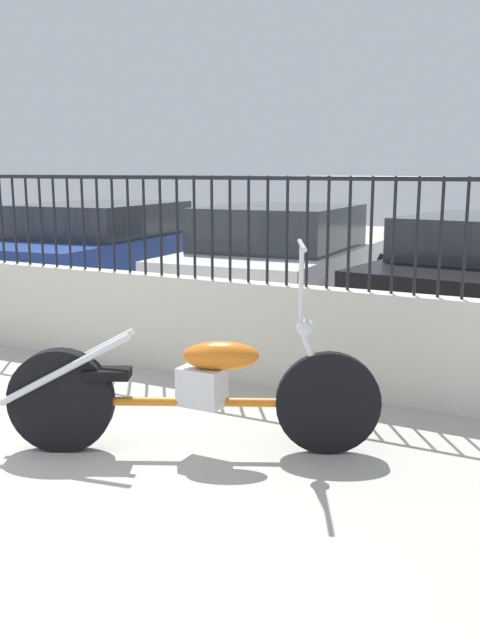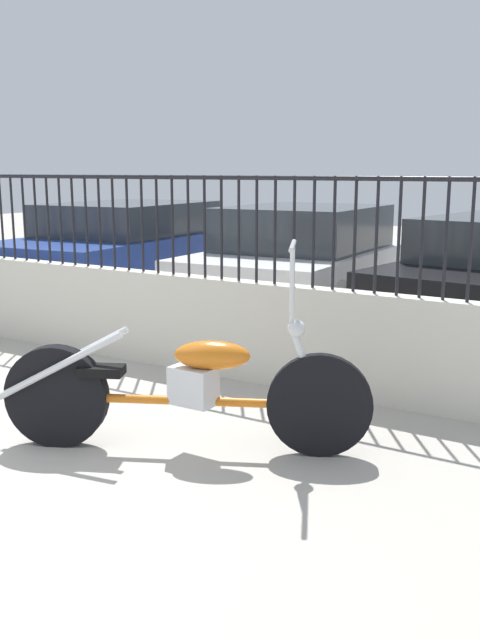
% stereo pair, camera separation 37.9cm
% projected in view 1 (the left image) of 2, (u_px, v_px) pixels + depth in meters
% --- Properties ---
extents(low_wall, '(8.22, 0.18, 0.84)m').
position_uv_depth(low_wall, '(155.00, 321.00, 6.39)').
color(low_wall, beige).
rests_on(low_wall, ground_plane).
extents(fence_railing, '(8.22, 0.04, 0.86)m').
position_uv_depth(fence_railing, '(152.00, 211.00, 6.18)').
color(fence_railing, black).
rests_on(fence_railing, low_wall).
extents(motorcycle_orange, '(2.18, 1.15, 1.33)m').
position_uv_depth(motorcycle_orange, '(175.00, 390.00, 4.43)').
color(motorcycle_orange, black).
rests_on(motorcycle_orange, ground_plane).
extents(car_blue, '(2.19, 4.67, 1.32)m').
position_uv_depth(car_blue, '(109.00, 251.00, 9.60)').
color(car_blue, black).
rests_on(car_blue, ground_plane).
extents(car_white, '(2.01, 4.17, 1.32)m').
position_uv_depth(car_white, '(284.00, 259.00, 8.84)').
color(car_white, black).
rests_on(car_white, ground_plane).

